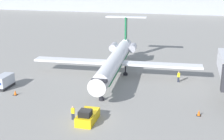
{
  "coord_description": "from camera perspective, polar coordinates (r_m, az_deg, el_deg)",
  "views": [
    {
      "loc": [
        11.16,
        -32.31,
        16.9
      ],
      "look_at": [
        0.0,
        12.33,
        2.9
      ],
      "focal_mm": 50.0,
      "sensor_mm": 36.0,
      "label": 1
    }
  ],
  "objects": [
    {
      "name": "ground_plane",
      "position": [
        38.13,
        -4.56,
        -9.44
      ],
      "size": [
        600.0,
        600.0,
        0.0
      ],
      "primitive_type": "plane",
      "color": "gray"
    },
    {
      "name": "pushback_tug",
      "position": [
        37.91,
        -4.49,
        -8.47
      ],
      "size": [
        1.99,
        3.97,
        1.82
      ],
      "color": "yellow",
      "rests_on": "ground"
    },
    {
      "name": "worker_near_tug",
      "position": [
        38.49,
        -7.16,
        -7.74
      ],
      "size": [
        0.4,
        0.25,
        1.76
      ],
      "color": "#232838",
      "rests_on": "ground"
    },
    {
      "name": "airplane_main",
      "position": [
        53.97,
        0.68,
        1.92
      ],
      "size": [
        29.46,
        27.93,
        8.85
      ],
      "color": "white",
      "rests_on": "ground"
    },
    {
      "name": "traffic_cone_left",
      "position": [
        48.1,
        -17.28,
        -3.99
      ],
      "size": [
        0.6,
        0.6,
        0.74
      ],
      "color": "black",
      "rests_on": "ground"
    },
    {
      "name": "luggage_cart",
      "position": [
        51.47,
        -19.12,
        -2.01
      ],
      "size": [
        1.71,
        3.5,
        2.04
      ],
      "color": "#232326",
      "rests_on": "ground"
    },
    {
      "name": "traffic_cone_right",
      "position": [
        40.91,
        15.61,
        -7.56
      ],
      "size": [
        0.55,
        0.55,
        0.78
      ],
      "color": "black",
      "rests_on": "ground"
    },
    {
      "name": "worker_by_wing",
      "position": [
        52.41,
        12.08,
        -1.17
      ],
      "size": [
        0.4,
        0.25,
        1.82
      ],
      "color": "#232838",
      "rests_on": "ground"
    }
  ]
}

